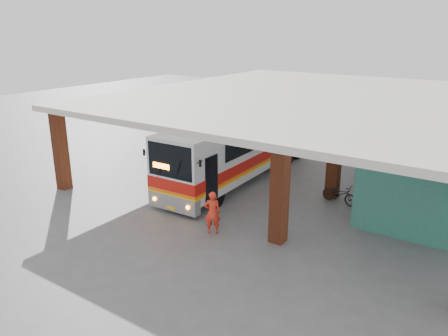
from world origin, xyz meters
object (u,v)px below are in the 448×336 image
motorcycle (340,194)px  red_chair (386,174)px  pedestrian (212,213)px  coach_bus (242,145)px

motorcycle → red_chair: 4.84m
pedestrian → red_chair: (4.26, 11.01, -0.58)m
motorcycle → pedestrian: pedestrian is taller
coach_bus → motorcycle: size_ratio=7.13×
coach_bus → motorcycle: (6.11, -0.65, -1.42)m
coach_bus → red_chair: bearing=28.2°
motorcycle → coach_bus: bearing=93.6°
pedestrian → red_chair: 11.82m
motorcycle → pedestrian: (-3.27, -6.27, 0.46)m
red_chair → motorcycle: bearing=-114.4°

